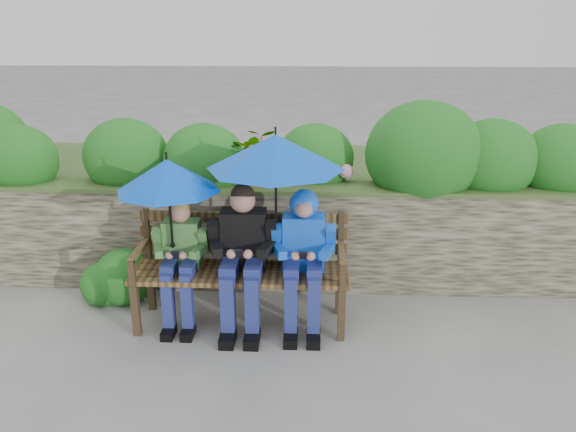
{
  "coord_description": "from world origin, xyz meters",
  "views": [
    {
      "loc": [
        0.21,
        -4.35,
        2.5
      ],
      "look_at": [
        0.0,
        0.1,
        0.95
      ],
      "focal_mm": 35.0,
      "sensor_mm": 36.0,
      "label": 1
    }
  ],
  "objects_px": {
    "boy_left": "(181,256)",
    "umbrella_right": "(276,152)",
    "park_bench": "(241,262)",
    "boy_right": "(303,249)",
    "umbrella_left": "(168,175)",
    "boy_middle": "(243,251)"
  },
  "relations": [
    {
      "from": "umbrella_left",
      "to": "umbrella_right",
      "type": "height_order",
      "value": "umbrella_right"
    },
    {
      "from": "boy_right",
      "to": "umbrella_right",
      "type": "height_order",
      "value": "umbrella_right"
    },
    {
      "from": "boy_right",
      "to": "umbrella_right",
      "type": "distance_m",
      "value": 0.84
    },
    {
      "from": "park_bench",
      "to": "boy_left",
      "type": "relative_size",
      "value": 1.66
    },
    {
      "from": "boy_middle",
      "to": "boy_right",
      "type": "relative_size",
      "value": 1.04
    },
    {
      "from": "umbrella_right",
      "to": "park_bench",
      "type": "bearing_deg",
      "value": 170.46
    },
    {
      "from": "park_bench",
      "to": "boy_right",
      "type": "height_order",
      "value": "boy_right"
    },
    {
      "from": "boy_right",
      "to": "umbrella_left",
      "type": "relative_size",
      "value": 1.4
    },
    {
      "from": "boy_left",
      "to": "umbrella_right",
      "type": "xyz_separation_m",
      "value": [
        0.81,
        0.03,
        0.9
      ]
    },
    {
      "from": "park_bench",
      "to": "boy_right",
      "type": "distance_m",
      "value": 0.56
    },
    {
      "from": "boy_left",
      "to": "umbrella_left",
      "type": "bearing_deg",
      "value": -150.91
    },
    {
      "from": "boy_left",
      "to": "umbrella_right",
      "type": "relative_size",
      "value": 0.99
    },
    {
      "from": "umbrella_right",
      "to": "boy_left",
      "type": "bearing_deg",
      "value": -177.87
    },
    {
      "from": "umbrella_left",
      "to": "umbrella_right",
      "type": "relative_size",
      "value": 0.76
    },
    {
      "from": "park_bench",
      "to": "umbrella_left",
      "type": "distance_m",
      "value": 0.97
    },
    {
      "from": "boy_middle",
      "to": "boy_left",
      "type": "bearing_deg",
      "value": 178.42
    },
    {
      "from": "park_bench",
      "to": "boy_left",
      "type": "height_order",
      "value": "boy_left"
    },
    {
      "from": "boy_left",
      "to": "boy_right",
      "type": "bearing_deg",
      "value": 0.19
    },
    {
      "from": "boy_left",
      "to": "umbrella_right",
      "type": "distance_m",
      "value": 1.21
    },
    {
      "from": "park_bench",
      "to": "umbrella_left",
      "type": "xyz_separation_m",
      "value": [
        -0.56,
        -0.11,
        0.79
      ]
    },
    {
      "from": "boy_left",
      "to": "umbrella_left",
      "type": "distance_m",
      "value": 0.71
    },
    {
      "from": "park_bench",
      "to": "boy_right",
      "type": "xyz_separation_m",
      "value": [
        0.53,
        -0.08,
        0.17
      ]
    }
  ]
}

